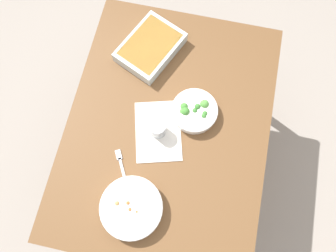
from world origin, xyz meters
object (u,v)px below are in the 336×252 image
spoon_by_stew (134,198)px  fork_on_table (122,166)px  stew_bowl (132,208)px  drink_cup (158,129)px  broccoli_bowl (194,111)px  baking_dish (150,47)px

spoon_by_stew → fork_on_table: size_ratio=1.07×
stew_bowl → drink_cup: (0.35, -0.03, 0.01)m
broccoli_bowl → baking_dish: bearing=44.3°
stew_bowl → drink_cup: size_ratio=3.02×
baking_dish → stew_bowl: bearing=-172.8°
baking_dish → spoon_by_stew: size_ratio=2.07×
broccoli_bowl → drink_cup: size_ratio=2.44×
baking_dish → fork_on_table: (-0.57, -0.00, -0.03)m
broccoli_bowl → spoon_by_stew: bearing=157.6°
stew_bowl → broccoli_bowl: bearing=-20.3°
stew_bowl → baking_dish: bearing=7.2°
stew_bowl → baking_dish: size_ratio=0.71×
broccoli_bowl → fork_on_table: size_ratio=1.26×
stew_bowl → baking_dish: 0.74m
baking_dish → spoon_by_stew: bearing=-172.5°
spoon_by_stew → fork_on_table: 0.15m
broccoli_bowl → baking_dish: 0.38m
baking_dish → fork_on_table: 0.57m
baking_dish → fork_on_table: size_ratio=2.22×
broccoli_bowl → drink_cup: (-0.12, 0.14, 0.01)m
broccoli_bowl → spoon_by_stew: size_ratio=1.18×
broccoli_bowl → drink_cup: drink_cup is taller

